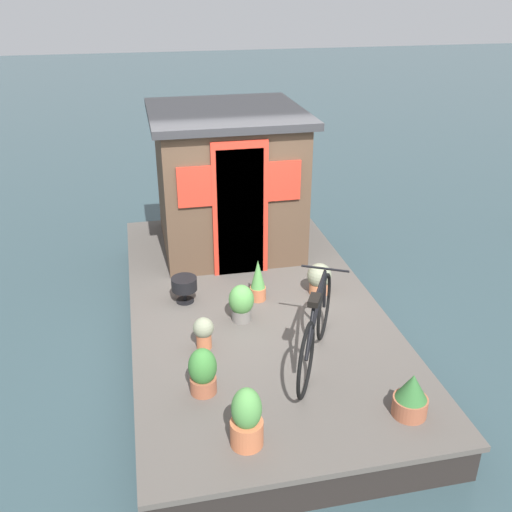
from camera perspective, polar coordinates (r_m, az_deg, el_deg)
The scene contains 12 objects.
ground_plane at distance 7.39m, azimuth -0.33°, elevation -7.37°, with size 60.00×60.00×0.00m, color #2D4247.
houseboat_deck at distance 7.27m, azimuth -0.33°, elevation -5.88°, with size 5.67×2.96×0.45m.
houseboat_cabin at distance 8.30m, azimuth -2.81°, elevation 7.55°, with size 2.12×2.09×1.98m.
bicycle at distance 5.91m, azimuth 5.89°, elevation -7.09°, with size 1.56×0.85×0.88m.
potted_plant_succulent at distance 5.03m, azimuth -0.93°, elevation -15.73°, with size 0.28×0.28×0.58m.
potted_plant_fern at distance 7.05m, azimuth 0.19°, elevation -2.48°, with size 0.20×0.20×0.53m.
potted_plant_sage at distance 6.22m, azimuth -5.17°, elevation -7.40°, with size 0.22×0.22×0.36m.
potted_plant_lavender at distance 5.60m, azimuth -5.25°, elevation -11.24°, with size 0.27×0.27×0.48m.
potted_plant_rosemary at distance 6.65m, azimuth -1.45°, elevation -4.60°, with size 0.29×0.29×0.45m.
potted_plant_thyme at distance 5.53m, azimuth 15.00°, elevation -13.13°, with size 0.32×0.32×0.44m.
potted_plant_geranium at distance 7.25m, azimuth 6.23°, elevation -2.18°, with size 0.30×0.30×0.40m.
charcoal_grill at distance 7.07m, azimuth -7.06°, elevation -2.85°, with size 0.31×0.31×0.32m.
Camera 1 is at (-6.05, 1.25, 4.06)m, focal length 40.71 mm.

